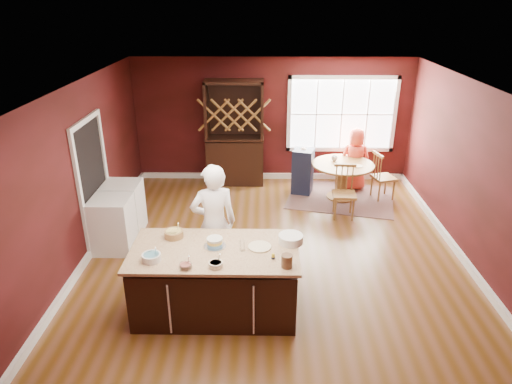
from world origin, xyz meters
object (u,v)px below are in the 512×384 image
layer_cake (215,242)px  dryer (124,207)px  washer (113,224)px  dining_table (342,174)px  seated_woman (355,159)px  baker (214,224)px  chair_south (344,192)px  toddler (305,155)px  chair_north (351,163)px  chair_east (384,175)px  high_chair (303,170)px  hutch (235,133)px  kitchen_island (216,281)px

layer_cake → dryer: (-1.83, 2.11, -0.53)m
layer_cake → washer: size_ratio=0.32×
dining_table → seated_woman: (0.34, 0.51, 0.14)m
baker → chair_south: (2.21, 2.06, -0.39)m
chair_south → toddler: bearing=121.1°
dryer → dining_table: bearing=20.1°
chair_north → seated_woman: bearing=83.0°
chair_east → chair_north: 0.97m
chair_east → washer: 5.34m
seated_woman → dryer: bearing=23.5°
chair_east → high_chair: (-1.63, 0.27, -0.00)m
baker → hutch: size_ratio=0.79×
dryer → chair_east: bearing=16.8°
baker → chair_south: bearing=-151.7°
baker → chair_south: 3.05m
baker → seated_woman: 4.35m
baker → layer_cake: 0.67m
baker → seated_woman: bearing=-142.2°
chair_east → dining_table: bearing=74.4°
hutch → layer_cake: bearing=-90.0°
baker → dining_table: bearing=-142.8°
kitchen_island → dryer: (-1.83, 2.19, 0.01)m
seated_woman → toddler: 1.11m
kitchen_island → hutch: (0.00, 4.49, 0.69)m
toddler → dryer: (-3.31, -1.83, -0.36)m
washer → chair_north: bearing=33.9°
kitchen_island → chair_north: (2.55, 4.50, 0.04)m
hutch → dining_table: bearing=-20.1°
washer → chair_south: bearing=17.5°
kitchen_island → toddler: bearing=69.8°
washer → layer_cake: bearing=-38.9°
chair_south → toddler: (-0.65, 1.23, 0.30)m
baker → toddler: (1.56, 3.29, -0.09)m
kitchen_island → chair_east: 4.79m
baker → layer_cake: bearing=82.2°
seated_woman → chair_east: bearing=133.7°
kitchen_island → chair_east: chair_east is taller
kitchen_island → high_chair: 4.21m
chair_south → chair_east: bearing=46.1°
high_chair → dryer: 3.72m
hutch → washer: 3.53m
baker → high_chair: baker is taller
baker → chair_south: baker is taller
chair_east → washer: bearing=97.9°
toddler → hutch: size_ratio=0.11×
kitchen_island → layer_cake: layer_cake is taller
chair_north → hutch: hutch is taller
chair_south → chair_north: 1.75m
dining_table → hutch: hutch is taller
chair_south → seated_woman: bearing=75.8°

